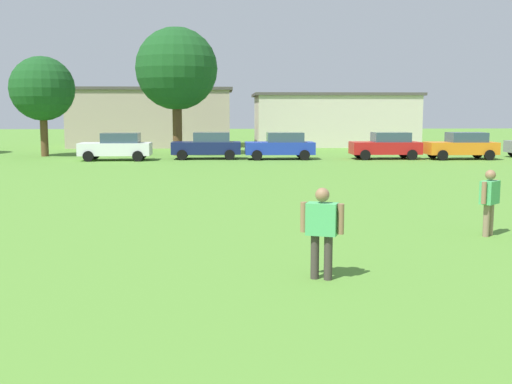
% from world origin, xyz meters
% --- Properties ---
extents(ground_plane, '(160.00, 160.00, 0.00)m').
position_xyz_m(ground_plane, '(0.00, 30.00, 0.00)').
color(ground_plane, '#568C33').
extents(adult_bystander, '(0.73, 0.47, 1.63)m').
position_xyz_m(adult_bystander, '(2.90, 10.96, 0.97)').
color(adult_bystander, '#3F3833').
rests_on(adult_bystander, ground).
extents(bystander_midfield, '(0.58, 0.57, 1.59)m').
position_xyz_m(bystander_midfield, '(7.48, 14.58, 0.94)').
color(bystander_midfield, '#8C7259').
rests_on(bystander_midfield, ground).
extents(parked_car_white_0, '(4.30, 2.02, 1.68)m').
position_xyz_m(parked_car_white_0, '(-5.32, 38.61, 0.86)').
color(parked_car_white_0, white).
rests_on(parked_car_white_0, ground).
extents(parked_car_navy_1, '(4.30, 2.02, 1.68)m').
position_xyz_m(parked_car_navy_1, '(0.20, 39.45, 0.86)').
color(parked_car_navy_1, '#141E4C').
rests_on(parked_car_navy_1, ground).
extents(parked_car_blue_2, '(4.30, 2.02, 1.68)m').
position_xyz_m(parked_car_blue_2, '(4.79, 38.98, 0.86)').
color(parked_car_blue_2, '#1E38AD').
rests_on(parked_car_blue_2, ground).
extents(parked_car_red_3, '(4.30, 2.02, 1.68)m').
position_xyz_m(parked_car_red_3, '(11.44, 38.86, 0.86)').
color(parked_car_red_3, red).
rests_on(parked_car_red_3, ground).
extents(parked_car_orange_4, '(4.30, 2.02, 1.68)m').
position_xyz_m(parked_car_orange_4, '(16.11, 38.37, 0.86)').
color(parked_car_orange_4, orange).
rests_on(parked_car_orange_4, ground).
extents(tree_center, '(4.23, 4.23, 6.60)m').
position_xyz_m(tree_center, '(-10.74, 42.47, 4.45)').
color(tree_center, brown).
rests_on(tree_center, ground).
extents(tree_far_right, '(5.52, 5.52, 8.60)m').
position_xyz_m(tree_far_right, '(-1.93, 42.95, 5.81)').
color(tree_far_right, brown).
rests_on(tree_far_right, ground).
extents(house_left, '(13.79, 7.60, 4.96)m').
position_xyz_m(house_left, '(-4.92, 54.59, 2.49)').
color(house_left, tan).
rests_on(house_left, ground).
extents(house_right, '(14.10, 7.51, 4.53)m').
position_xyz_m(house_right, '(10.88, 54.59, 2.27)').
color(house_right, beige).
rests_on(house_right, ground).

